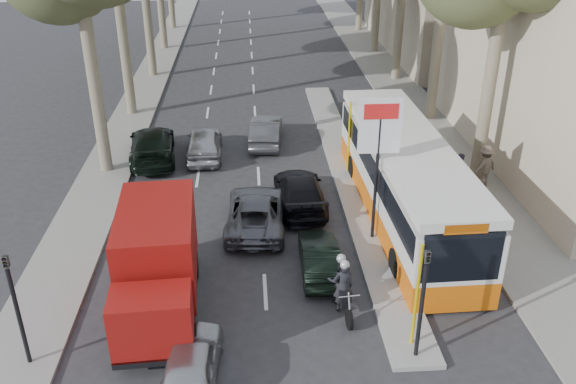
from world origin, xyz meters
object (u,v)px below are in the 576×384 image
at_px(city_bus, 405,177).
at_px(dark_hatchback, 320,257).
at_px(motorcycle, 342,285).
at_px(red_truck, 157,263).
at_px(silver_hatchback, 191,364).

bearing_deg(city_bus, dark_hatchback, -137.03).
distance_m(city_bus, motorcycle, 6.70).
bearing_deg(city_bus, motorcycle, -121.41).
height_order(dark_hatchback, city_bus, city_bus).
bearing_deg(red_truck, city_bus, 27.43).
height_order(dark_hatchback, motorcycle, motorcycle).
relative_size(dark_hatchback, city_bus, 0.28).
bearing_deg(dark_hatchback, city_bus, -134.64).
bearing_deg(dark_hatchback, silver_hatchback, 52.53).
height_order(dark_hatchback, red_truck, red_truck).
distance_m(silver_hatchback, dark_hatchback, 6.45).
relative_size(red_truck, motorcycle, 2.70).
distance_m(silver_hatchback, red_truck, 3.74).
bearing_deg(motorcycle, city_bus, 54.53).
bearing_deg(red_truck, motorcycle, -7.20).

